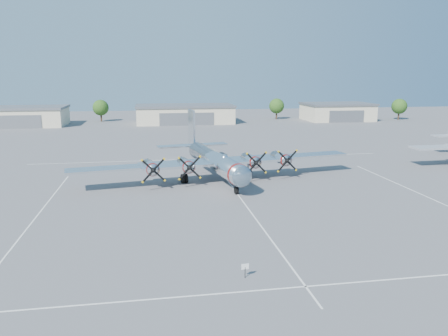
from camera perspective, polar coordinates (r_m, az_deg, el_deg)
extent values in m
plane|color=#57575A|center=(51.34, 2.20, -4.00)|extent=(260.00, 260.00, 0.00)
cube|color=silver|center=(47.08, -23.83, -6.57)|extent=(0.15, 40.00, 0.01)
cube|color=silver|center=(46.67, 3.45, -5.68)|extent=(0.15, 40.00, 0.01)
cube|color=silver|center=(55.75, 26.13, -3.96)|extent=(0.15, 40.00, 0.01)
cube|color=silver|center=(31.57, 10.62, -14.97)|extent=(60.00, 0.15, 0.01)
cube|color=silver|center=(75.32, -1.67, 1.24)|extent=(60.00, 0.15, 0.01)
cube|color=beige|center=(135.37, -24.60, 6.04)|extent=(22.00, 14.00, 4.80)
cube|color=slate|center=(135.16, -24.70, 7.18)|extent=(22.60, 14.60, 0.60)
cube|color=slate|center=(128.66, -25.37, 5.44)|extent=(12.10, 0.20, 3.60)
cube|color=beige|center=(131.19, -5.14, 6.93)|extent=(28.00, 14.00, 4.80)
cube|color=slate|center=(130.97, -5.16, 8.11)|extent=(28.60, 14.60, 0.60)
cube|color=slate|center=(124.25, -4.88, 6.37)|extent=(15.40, 0.20, 3.60)
cube|color=beige|center=(143.13, 14.54, 7.03)|extent=(20.00, 14.00, 4.80)
cube|color=slate|center=(142.93, 14.60, 8.11)|extent=(20.60, 14.60, 0.60)
cube|color=slate|center=(136.80, 15.72, 6.49)|extent=(11.00, 0.20, 3.60)
cylinder|color=#382619|center=(139.65, -15.74, 6.43)|extent=(0.50, 0.50, 2.80)
sphere|color=#224914|center=(139.42, -15.81, 7.59)|extent=(4.80, 4.80, 4.80)
cylinder|color=#382619|center=(142.63, 6.86, 6.91)|extent=(0.50, 0.50, 2.80)
sphere|color=#224914|center=(142.40, 6.89, 8.05)|extent=(4.80, 4.80, 4.80)
cylinder|color=#382619|center=(150.73, 21.84, 6.41)|extent=(0.50, 0.50, 2.80)
sphere|color=#224914|center=(150.51, 21.92, 7.48)|extent=(4.80, 4.80, 4.80)
cylinder|color=black|center=(32.11, 2.77, -13.47)|extent=(0.06, 0.06, 0.81)
cube|color=white|center=(31.92, 2.78, -12.73)|extent=(0.56, 0.10, 0.41)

